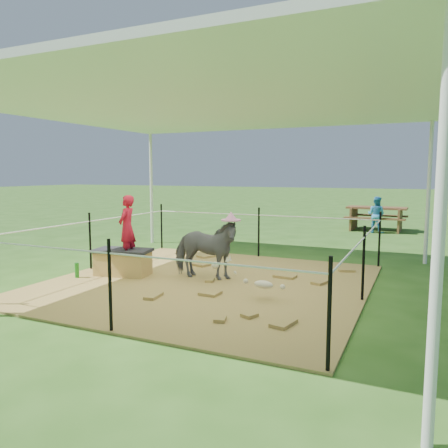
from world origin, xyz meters
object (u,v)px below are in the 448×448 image
at_px(distant_person, 376,215).
at_px(straw_bale, 123,263).
at_px(foal, 264,283).
at_px(woman, 127,221).
at_px(picnic_table_near, 376,219).
at_px(pony, 205,249).
at_px(green_bottle, 77,270).

bearing_deg(distant_person, straw_bale, 85.02).
bearing_deg(distant_person, foal, 103.90).
distance_m(woman, picnic_table_near, 8.38).
height_order(pony, foal, pony).
xyz_separation_m(foal, distant_person, (0.67, 7.58, 0.26)).
bearing_deg(foal, pony, 156.93).
height_order(straw_bale, foal, foal).
relative_size(straw_bale, distant_person, 0.83).
bearing_deg(green_bottle, picnic_table_near, 65.76).
distance_m(green_bottle, picnic_table_near, 9.03).
bearing_deg(green_bottle, distant_person, 63.91).
relative_size(woman, pony, 0.91).
bearing_deg(picnic_table_near, green_bottle, -112.62).
distance_m(straw_bale, pony, 1.39).
height_order(foal, picnic_table_near, picnic_table_near).
relative_size(woman, green_bottle, 4.32).
bearing_deg(woman, picnic_table_near, 148.14).
relative_size(picnic_table_near, distant_person, 1.62).
bearing_deg(woman, pony, 93.47).
distance_m(straw_bale, foal, 2.56).
height_order(straw_bale, pony, pony).
height_order(woman, pony, woman).
height_order(woman, green_bottle, woman).
xyz_separation_m(green_bottle, distant_person, (3.75, 7.66, 0.36)).
bearing_deg(distant_person, woman, 85.69).
bearing_deg(foal, distant_person, 91.21).
height_order(pony, distant_person, distant_person).
relative_size(straw_bale, foal, 1.05).
height_order(straw_bale, woman, woman).
bearing_deg(pony, green_bottle, 107.33).
height_order(green_bottle, picnic_table_near, picnic_table_near).
bearing_deg(pony, distant_person, -19.67).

